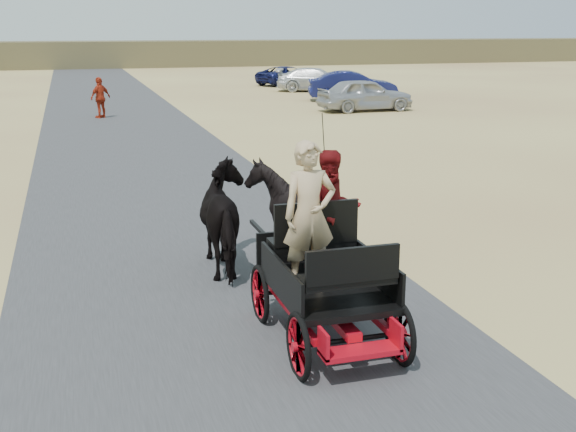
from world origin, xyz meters
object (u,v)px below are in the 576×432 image
object	(u,v)px
pedestrian	(100,98)
car_a	(365,95)
carriage	(325,312)
horse_left	(230,218)
car_c	(316,80)
car_b	(353,86)
horse_right	(295,213)
car_d	(288,76)

from	to	relation	value
pedestrian	car_a	xyz separation A→B (m)	(11.80, -0.78, -0.12)
car_a	carriage	bearing A→B (deg)	154.39
horse_left	car_c	world-z (taller)	horse_left
carriage	horse_left	distance (m)	3.09
horse_left	car_a	world-z (taller)	horse_left
horse_left	car_a	size ratio (longest dim) A/B	0.46
carriage	pedestrian	xyz separation A→B (m)	(-1.58, 23.93, 0.50)
car_b	car_a	bearing A→B (deg)	-179.46
car_b	car_c	bearing A→B (deg)	15.66
car_c	horse_left	bearing A→B (deg)	-179.28
horse_right	car_c	bearing A→B (deg)	-109.61
car_a	car_d	world-z (taller)	car_a
car_b	car_d	bearing A→B (deg)	16.77
car_d	car_c	bearing A→B (deg)	158.94
horse_left	pedestrian	world-z (taller)	pedestrian
horse_left	car_b	distance (m)	27.43
horse_right	pedestrian	distance (m)	21.04
car_a	car_b	size ratio (longest dim) A/B	0.95
car_b	car_c	size ratio (longest dim) A/B	0.97
car_b	car_d	world-z (taller)	car_b
horse_left	horse_right	size ratio (longest dim) A/B	1.18
horse_right	pedestrian	xyz separation A→B (m)	(-2.13, 20.93, 0.01)
carriage	car_b	world-z (taller)	car_b
horse_left	car_b	size ratio (longest dim) A/B	0.43
carriage	horse_right	distance (m)	3.09
pedestrian	car_d	size ratio (longest dim) A/B	0.39
horse_left	car_a	xyz separation A→B (m)	(10.77, 20.15, -0.10)
horse_left	pedestrian	xyz separation A→B (m)	(-1.03, 20.93, 0.02)
pedestrian	car_a	bearing A→B (deg)	137.82
horse_left	car_a	distance (m)	22.85
pedestrian	car_d	distance (m)	19.32
horse_right	car_c	size ratio (longest dim) A/B	0.36
horse_right	car_d	world-z (taller)	horse_right
car_b	carriage	bearing A→B (deg)	172.94
car_a	car_c	world-z (taller)	car_a
pedestrian	car_c	xyz separation A→B (m)	(12.97, 9.51, -0.17)
horse_right	car_c	world-z (taller)	horse_right
pedestrian	horse_right	bearing A→B (deg)	57.41
pedestrian	car_c	bearing A→B (deg)	177.83
pedestrian	car_a	distance (m)	11.83
horse_left	horse_right	distance (m)	1.10
horse_right	car_d	bearing A→B (deg)	-106.65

